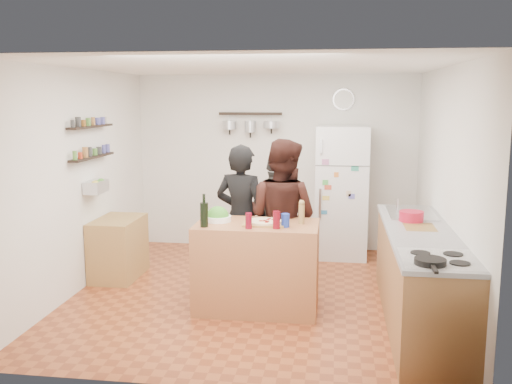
# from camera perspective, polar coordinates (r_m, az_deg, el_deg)

# --- Properties ---
(room_shell) EXTENTS (4.20, 4.20, 4.20)m
(room_shell) POSITION_cam_1_polar(r_m,az_deg,el_deg) (6.55, 0.35, 1.28)
(room_shell) COLOR brown
(room_shell) RESTS_ON ground
(prep_island) EXTENTS (1.25, 0.72, 0.91)m
(prep_island) POSITION_cam_1_polar(r_m,az_deg,el_deg) (5.94, 0.11, -7.45)
(prep_island) COLOR #9F613A
(prep_island) RESTS_ON floor
(pizza_board) EXTENTS (0.42, 0.34, 0.02)m
(pizza_board) POSITION_cam_1_polar(r_m,az_deg,el_deg) (5.79, 0.86, -3.14)
(pizza_board) COLOR olive
(pizza_board) RESTS_ON prep_island
(pizza) EXTENTS (0.34, 0.34, 0.02)m
(pizza) POSITION_cam_1_polar(r_m,az_deg,el_deg) (5.79, 0.86, -2.95)
(pizza) COLOR beige
(pizza) RESTS_ON pizza_board
(salad_bowl) EXTENTS (0.28, 0.28, 0.06)m
(salad_bowl) POSITION_cam_1_polar(r_m,az_deg,el_deg) (5.94, -3.85, -2.66)
(salad_bowl) COLOR white
(salad_bowl) RESTS_ON prep_island
(wine_bottle) EXTENTS (0.08, 0.08, 0.24)m
(wine_bottle) POSITION_cam_1_polar(r_m,az_deg,el_deg) (5.68, -5.21, -2.29)
(wine_bottle) COLOR black
(wine_bottle) RESTS_ON prep_island
(wine_glass_near) EXTENTS (0.06, 0.06, 0.16)m
(wine_glass_near) POSITION_cam_1_polar(r_m,az_deg,el_deg) (5.58, -0.74, -2.89)
(wine_glass_near) COLOR #5F0818
(wine_glass_near) RESTS_ON prep_island
(wine_glass_far) EXTENTS (0.07, 0.07, 0.17)m
(wine_glass_far) POSITION_cam_1_polar(r_m,az_deg,el_deg) (5.59, 2.06, -2.80)
(wine_glass_far) COLOR #610813
(wine_glass_far) RESTS_ON prep_island
(pepper_mill) EXTENTS (0.06, 0.06, 0.20)m
(pepper_mill) POSITION_cam_1_polar(r_m,az_deg,el_deg) (5.81, 4.58, -2.24)
(pepper_mill) COLOR olive
(pepper_mill) RESTS_ON prep_island
(salt_canister) EXTENTS (0.08, 0.08, 0.13)m
(salt_canister) POSITION_cam_1_polar(r_m,az_deg,el_deg) (5.66, 2.95, -2.85)
(salt_canister) COLOR navy
(salt_canister) RESTS_ON prep_island
(person_left) EXTENTS (0.69, 0.53, 1.67)m
(person_left) POSITION_cam_1_polar(r_m,az_deg,el_deg) (6.43, -1.48, -2.63)
(person_left) COLOR black
(person_left) RESTS_ON floor
(person_center) EXTENTS (1.05, 0.96, 1.74)m
(person_center) POSITION_cam_1_polar(r_m,az_deg,el_deg) (6.29, 2.61, -2.58)
(person_center) COLOR black
(person_center) RESTS_ON floor
(person_back) EXTENTS (0.94, 0.84, 1.53)m
(person_back) POSITION_cam_1_polar(r_m,az_deg,el_deg) (6.85, 2.12, -2.51)
(person_back) COLOR #2F2C2A
(person_back) RESTS_ON floor
(counter_run) EXTENTS (0.63, 2.63, 0.90)m
(counter_run) POSITION_cam_1_polar(r_m,az_deg,el_deg) (5.82, 16.06, -8.27)
(counter_run) COLOR #9E7042
(counter_run) RESTS_ON floor
(stove_top) EXTENTS (0.60, 0.62, 0.02)m
(stove_top) POSITION_cam_1_polar(r_m,az_deg,el_deg) (4.79, 17.87, -6.46)
(stove_top) COLOR white
(stove_top) RESTS_ON counter_run
(skillet) EXTENTS (0.24, 0.24, 0.05)m
(skillet) POSITION_cam_1_polar(r_m,az_deg,el_deg) (4.59, 17.02, -6.66)
(skillet) COLOR black
(skillet) RESTS_ON stove_top
(sink) EXTENTS (0.50, 0.80, 0.03)m
(sink) POSITION_cam_1_polar(r_m,az_deg,el_deg) (6.52, 15.24, -2.10)
(sink) COLOR silver
(sink) RESTS_ON counter_run
(cutting_board) EXTENTS (0.30, 0.40, 0.02)m
(cutting_board) POSITION_cam_1_polar(r_m,az_deg,el_deg) (5.86, 16.04, -3.47)
(cutting_board) COLOR olive
(cutting_board) RESTS_ON counter_run
(red_bowl) EXTENTS (0.25, 0.25, 0.10)m
(red_bowl) POSITION_cam_1_polar(r_m,az_deg,el_deg) (6.09, 15.27, -2.35)
(red_bowl) COLOR #B3142E
(red_bowl) RESTS_ON counter_run
(fridge) EXTENTS (0.70, 0.68, 1.80)m
(fridge) POSITION_cam_1_polar(r_m,az_deg,el_deg) (7.89, 8.54, 0.01)
(fridge) COLOR white
(fridge) RESTS_ON floor
(wall_clock) EXTENTS (0.30, 0.03, 0.30)m
(wall_clock) POSITION_cam_1_polar(r_m,az_deg,el_deg) (8.12, 8.74, 9.13)
(wall_clock) COLOR silver
(wall_clock) RESTS_ON back_wall
(spice_shelf_lower) EXTENTS (0.12, 1.00, 0.02)m
(spice_shelf_lower) POSITION_cam_1_polar(r_m,az_deg,el_deg) (6.87, -16.06, 3.39)
(spice_shelf_lower) COLOR black
(spice_shelf_lower) RESTS_ON left_wall
(spice_shelf_upper) EXTENTS (0.12, 1.00, 0.02)m
(spice_shelf_upper) POSITION_cam_1_polar(r_m,az_deg,el_deg) (6.84, -16.19, 6.30)
(spice_shelf_upper) COLOR black
(spice_shelf_upper) RESTS_ON left_wall
(produce_basket) EXTENTS (0.18, 0.35, 0.14)m
(produce_basket) POSITION_cam_1_polar(r_m,az_deg,el_deg) (6.90, -15.70, 0.50)
(produce_basket) COLOR silver
(produce_basket) RESTS_ON left_wall
(side_table) EXTENTS (0.50, 0.80, 0.73)m
(side_table) POSITION_cam_1_polar(r_m,az_deg,el_deg) (7.18, -13.59, -5.46)
(side_table) COLOR #AD8448
(side_table) RESTS_ON floor
(pot_rack) EXTENTS (0.90, 0.04, 0.04)m
(pot_rack) POSITION_cam_1_polar(r_m,az_deg,el_deg) (8.13, -0.57, 7.83)
(pot_rack) COLOR black
(pot_rack) RESTS_ON back_wall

